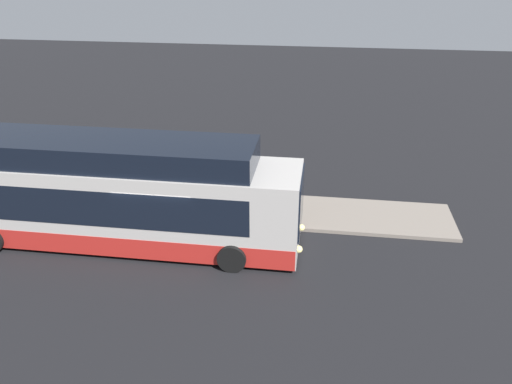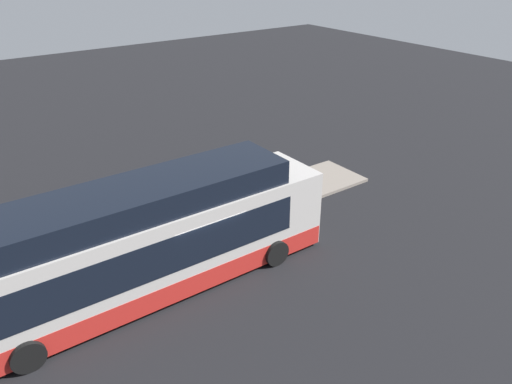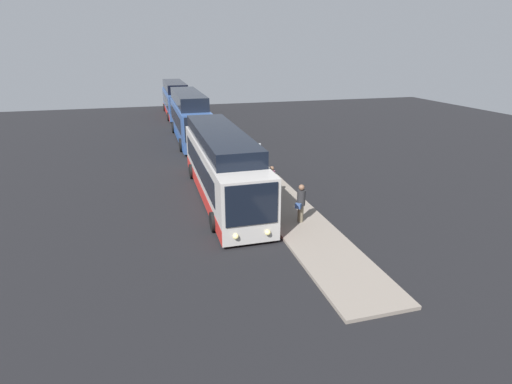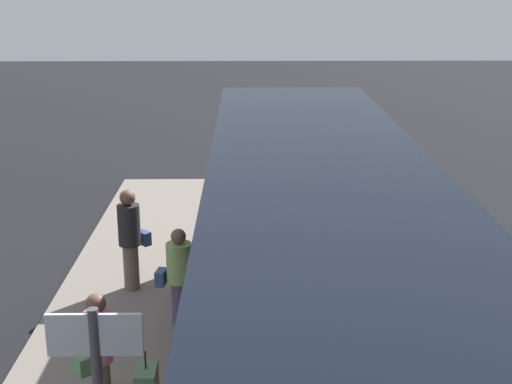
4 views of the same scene
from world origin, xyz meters
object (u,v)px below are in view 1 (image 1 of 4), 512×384
passenger_waiting (261,184)px  bus_lead (110,197)px  sign_post (101,167)px  passenger_boarding (220,197)px  suitcase (156,203)px  passenger_with_bags (161,183)px  trash_bin (133,196)px

passenger_waiting → bus_lead: bearing=-11.7°
sign_post → passenger_boarding: bearing=-3.7°
suitcase → sign_post: 2.43m
passenger_with_bags → sign_post: (-2.13, -0.48, 0.72)m
passenger_boarding → sign_post: 4.67m
bus_lead → passenger_waiting: bus_lead is taller
suitcase → trash_bin: suitcase is taller
bus_lead → sign_post: (-1.24, 2.14, 0.09)m
passenger_waiting → suitcase: (-3.89, -0.78, -0.66)m
passenger_waiting → sign_post: sign_post is taller
bus_lead → trash_bin: bearing=96.0°
sign_post → bus_lead: bearing=-59.8°
bus_lead → passenger_with_bags: (0.89, 2.62, -0.63)m
bus_lead → trash_bin: size_ratio=19.43×
sign_post → trash_bin: bearing=21.5°
passenger_waiting → trash_bin: size_ratio=2.84×
passenger_boarding → sign_post: bearing=-174.5°
passenger_waiting → suitcase: bearing=-31.1°
passenger_with_bags → sign_post: size_ratio=0.66×
bus_lead → trash_bin: (-0.27, 2.52, -1.20)m
trash_bin → passenger_boarding: bearing=-10.7°
passenger_boarding → suitcase: (-2.53, 0.18, -0.51)m
bus_lead → passenger_boarding: 3.88m
bus_lead → passenger_with_bags: bus_lead is taller
passenger_boarding → sign_post: sign_post is taller
passenger_waiting → passenger_with_bags: bearing=-39.7°
passenger_with_bags → suitcase: 0.82m
suitcase → trash_bin: size_ratio=1.42×
suitcase → trash_bin: 1.20m
passenger_waiting → trash_bin: 5.03m
bus_lead → sign_post: bus_lead is taller
bus_lead → passenger_waiting: 5.51m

